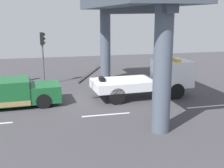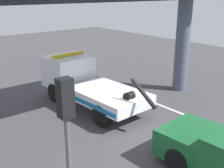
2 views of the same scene
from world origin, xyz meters
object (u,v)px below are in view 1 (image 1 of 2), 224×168
(traffic_light_far, at_px, (43,47))
(traffic_light_mid, at_px, (163,41))
(towed_van_green, at_px, (9,93))
(tow_truck_white, at_px, (152,78))

(traffic_light_far, bearing_deg, traffic_light_mid, 0.00)
(traffic_light_far, bearing_deg, towed_van_green, -113.06)
(tow_truck_white, distance_m, traffic_light_far, 8.41)
(tow_truck_white, height_order, towed_van_green, tow_truck_white)
(towed_van_green, distance_m, traffic_light_mid, 12.79)
(towed_van_green, relative_size, traffic_light_mid, 1.24)
(traffic_light_far, height_order, traffic_light_mid, traffic_light_mid)
(traffic_light_far, relative_size, traffic_light_mid, 0.92)
(tow_truck_white, relative_size, traffic_light_far, 1.87)
(tow_truck_white, height_order, traffic_light_mid, traffic_light_mid)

